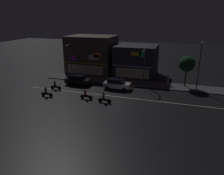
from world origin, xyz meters
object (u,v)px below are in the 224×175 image
object	(u,v)px
parked_car_near_kerb	(78,80)
motorcycle_opposite_lane	(104,98)
pedestrian_on_sidewalk	(168,79)
streetlamp_mid	(144,63)
motorcycle_lead	(47,92)
streetlamp_east	(200,62)
motorcycle_following	(86,95)
traffic_cone	(133,87)
streetlamp_west	(71,57)
parked_car_trailing	(117,84)
motorcycle_trailing_far	(55,86)

from	to	relation	value
parked_car_near_kerb	motorcycle_opposite_lane	world-z (taller)	parked_car_near_kerb
pedestrian_on_sidewalk	motorcycle_opposite_lane	bearing A→B (deg)	99.56
streetlamp_mid	motorcycle_lead	bearing A→B (deg)	-142.14
streetlamp_mid	streetlamp_east	bearing A→B (deg)	0.09
pedestrian_on_sidewalk	parked_car_near_kerb	xyz separation A→B (m)	(-14.83, -4.32, -0.19)
pedestrian_on_sidewalk	parked_car_near_kerb	bearing A→B (deg)	61.63
motorcycle_following	motorcycle_opposite_lane	xyz separation A→B (m)	(2.94, -0.46, 0.00)
streetlamp_mid	parked_car_near_kerb	distance (m)	11.68
traffic_cone	motorcycle_opposite_lane	bearing A→B (deg)	-109.61
streetlamp_west	parked_car_near_kerb	distance (m)	6.10
motorcycle_lead	motorcycle_following	world-z (taller)	same
streetlamp_mid	motorcycle_following	world-z (taller)	streetlamp_mid
traffic_cone	streetlamp_east	bearing A→B (deg)	14.17
pedestrian_on_sidewalk	motorcycle_lead	bearing A→B (deg)	78.96
pedestrian_on_sidewalk	parked_car_trailing	bearing A→B (deg)	75.32
streetlamp_east	motorcycle_lead	bearing A→B (deg)	-155.14
motorcycle_following	traffic_cone	distance (m)	8.48
streetlamp_mid	streetlamp_east	size ratio (longest dim) A/B	0.80
streetlamp_mid	traffic_cone	xyz separation A→B (m)	(-1.23, -2.46, -3.54)
streetlamp_west	motorcycle_opposite_lane	size ratio (longest dim) A/B	3.29
parked_car_trailing	motorcycle_opposite_lane	world-z (taller)	parked_car_trailing
motorcycle_lead	motorcycle_trailing_far	size ratio (longest dim) A/B	1.00
streetlamp_mid	motorcycle_lead	world-z (taller)	streetlamp_mid
parked_car_near_kerb	pedestrian_on_sidewalk	bearing A→B (deg)	-163.77
parked_car_trailing	motorcycle_trailing_far	size ratio (longest dim) A/B	2.26
pedestrian_on_sidewalk	traffic_cone	world-z (taller)	pedestrian_on_sidewalk
parked_car_near_kerb	motorcycle_opposite_lane	bearing A→B (deg)	138.59
motorcycle_opposite_lane	motorcycle_trailing_far	size ratio (longest dim) A/B	1.00
motorcycle_following	streetlamp_west	bearing A→B (deg)	-49.18
streetlamp_mid	motorcycle_following	bearing A→B (deg)	-126.57
streetlamp_mid	traffic_cone	distance (m)	4.48
streetlamp_west	streetlamp_east	bearing A→B (deg)	-2.42
parked_car_near_kerb	motorcycle_following	size ratio (longest dim) A/B	2.26
streetlamp_east	parked_car_trailing	xyz separation A→B (m)	(-12.35, -3.27, -3.76)
parked_car_near_kerb	motorcycle_lead	size ratio (longest dim) A/B	2.26
streetlamp_west	streetlamp_mid	bearing A→B (deg)	-3.93
streetlamp_east	motorcycle_trailing_far	size ratio (longest dim) A/B	4.04
streetlamp_east	motorcycle_following	world-z (taller)	streetlamp_east
motorcycle_trailing_far	motorcycle_following	bearing A→B (deg)	-13.19
motorcycle_following	motorcycle_lead	bearing A→B (deg)	11.58
motorcycle_following	motorcycle_trailing_far	world-z (taller)	same
streetlamp_east	pedestrian_on_sidewalk	bearing A→B (deg)	165.68
streetlamp_east	motorcycle_opposite_lane	size ratio (longest dim) A/B	4.04
parked_car_near_kerb	motorcycle_following	world-z (taller)	parked_car_near_kerb
parked_car_near_kerb	parked_car_trailing	xyz separation A→B (m)	(7.10, -0.13, 0.00)
parked_car_trailing	motorcycle_lead	xyz separation A→B (m)	(-8.85, -6.55, -0.24)
parked_car_near_kerb	traffic_cone	size ratio (longest dim) A/B	7.82
streetlamp_east	motorcycle_lead	world-z (taller)	streetlamp_east
motorcycle_lead	motorcycle_trailing_far	bearing A→B (deg)	-81.86
streetlamp_mid	pedestrian_on_sidewalk	bearing A→B (deg)	16.71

